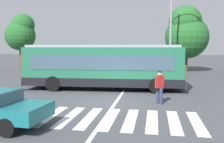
% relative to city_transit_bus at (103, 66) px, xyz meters
% --- Properties ---
extents(ground_plane, '(160.00, 160.00, 0.00)m').
position_rel_city_transit_bus_xyz_m(ground_plane, '(1.16, -3.86, -1.59)').
color(ground_plane, '#424449').
extents(city_transit_bus, '(10.86, 3.06, 3.06)m').
position_rel_city_transit_bus_xyz_m(city_transit_bus, '(0.00, 0.00, 0.00)').
color(city_transit_bus, black).
rests_on(city_transit_bus, ground_plane).
extents(pedestrian_crossing_street, '(0.48, 0.45, 1.72)m').
position_rel_city_transit_bus_xyz_m(pedestrian_crossing_street, '(3.74, -3.97, -0.62)').
color(pedestrian_crossing_street, '#333856').
rests_on(pedestrian_crossing_street, ground_plane).
extents(parked_car_champagne, '(1.97, 4.55, 1.35)m').
position_rel_city_transit_bus_xyz_m(parked_car_champagne, '(-0.57, 8.80, -0.82)').
color(parked_car_champagne, black).
rests_on(parked_car_champagne, ground_plane).
extents(parked_car_charcoal, '(1.90, 4.52, 1.35)m').
position_rel_city_transit_bus_xyz_m(parked_car_charcoal, '(2.09, 8.94, -0.82)').
color(parked_car_charcoal, black).
rests_on(parked_car_charcoal, ground_plane).
extents(parked_car_black, '(2.03, 4.58, 1.35)m').
position_rel_city_transit_bus_xyz_m(parked_car_black, '(4.72, 8.88, -0.82)').
color(parked_car_black, black).
rests_on(parked_car_black, ground_plane).
extents(twin_arm_street_lamp, '(4.90, 0.32, 9.53)m').
position_rel_city_transit_bus_xyz_m(twin_arm_street_lamp, '(4.98, 9.05, 4.26)').
color(twin_arm_street_lamp, '#939399').
rests_on(twin_arm_street_lamp, ground_plane).
extents(background_tree_left, '(3.54, 3.54, 6.80)m').
position_rel_city_transit_bus_xyz_m(background_tree_left, '(-12.17, 11.27, 3.00)').
color(background_tree_left, brown).
rests_on(background_tree_left, ground_plane).
extents(background_tree_right, '(5.00, 5.00, 7.66)m').
position_rel_city_transit_bus_xyz_m(background_tree_right, '(7.05, 13.91, 2.96)').
color(background_tree_right, brown).
rests_on(background_tree_right, ground_plane).
extents(crosswalk_painted_stripes, '(6.45, 3.30, 0.01)m').
position_rel_city_transit_bus_xyz_m(crosswalk_painted_stripes, '(2.12, -7.11, -1.58)').
color(crosswalk_painted_stripes, silver).
rests_on(crosswalk_painted_stripes, ground_plane).
extents(lane_center_line, '(0.16, 24.00, 0.01)m').
position_rel_city_transit_bus_xyz_m(lane_center_line, '(1.47, -1.86, -1.58)').
color(lane_center_line, silver).
rests_on(lane_center_line, ground_plane).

